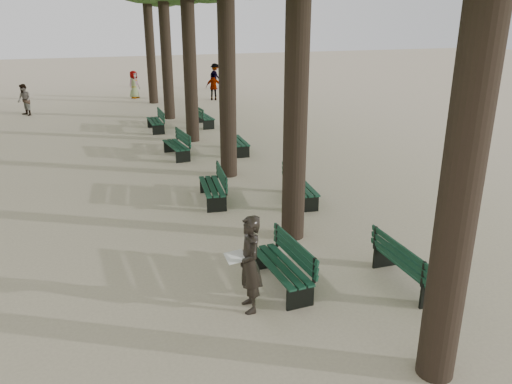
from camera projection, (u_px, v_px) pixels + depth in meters
name	position (u px, v px, depth m)	size (l,w,h in m)	color
ground	(283.00, 318.00, 8.45)	(120.00, 120.00, 0.00)	#C7B696
bench_left_0	(281.00, 274.00, 9.34)	(0.63, 1.82, 0.92)	black
bench_left_1	(212.00, 192.00, 13.65)	(0.80, 1.86, 0.92)	black
bench_left_2	(176.00, 150.00, 18.00)	(0.72, 1.84, 0.92)	black
bench_left_3	(156.00, 125.00, 22.09)	(0.59, 1.81, 0.92)	black
bench_right_0	(408.00, 272.00, 9.40)	(0.63, 1.82, 0.92)	black
bench_right_1	(300.00, 192.00, 13.66)	(0.80, 1.86, 0.92)	black
bench_right_2	(237.00, 145.00, 18.61)	(0.70, 1.84, 0.92)	black
bench_right_3	(204.00, 120.00, 23.07)	(0.65, 1.82, 0.92)	black
man_with_map	(250.00, 264.00, 8.44)	(0.63, 0.71, 1.74)	black
pedestrian_d	(134.00, 85.00, 30.73)	(0.81, 0.33, 1.67)	#262628
pedestrian_b	(215.00, 76.00, 34.68)	(1.12, 0.35, 1.73)	#262628
pedestrian_a	(25.00, 100.00, 25.33)	(0.77, 0.32, 1.59)	#262628
pedestrian_c	(214.00, 87.00, 30.02)	(0.93, 0.32, 1.59)	#262628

